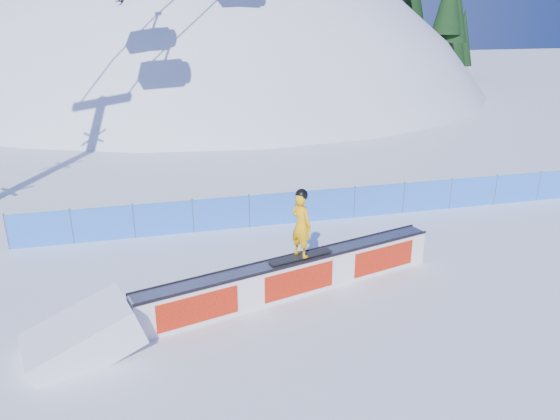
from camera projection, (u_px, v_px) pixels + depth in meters
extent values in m
plane|color=white|center=(377.00, 273.00, 16.27)|extent=(160.00, 160.00, 0.00)
sphere|color=white|center=(215.00, 251.00, 60.73)|extent=(64.00, 64.00, 64.00)
cylinder|color=#362415|center=(402.00, 7.00, 55.38)|extent=(0.50, 0.50, 1.40)
cylinder|color=#362415|center=(419.00, 8.00, 50.86)|extent=(0.50, 0.50, 1.40)
cylinder|color=#362415|center=(416.00, 43.00, 60.96)|extent=(0.50, 0.50, 1.40)
cone|color=black|center=(419.00, 2.00, 59.49)|extent=(3.19, 3.19, 7.25)
cylinder|color=#362415|center=(425.00, 47.00, 59.89)|extent=(0.50, 0.50, 1.40)
cone|color=black|center=(429.00, 11.00, 58.60)|extent=(2.72, 2.72, 6.17)
cylinder|color=#362415|center=(473.00, 79.00, 55.51)|extent=(0.50, 0.50, 1.40)
cone|color=black|center=(478.00, 32.00, 53.94)|extent=(3.45, 3.45, 7.85)
cylinder|color=#362415|center=(456.00, 71.00, 62.53)|extent=(0.50, 0.50, 1.40)
cone|color=black|center=(461.00, 24.00, 60.77)|extent=(3.91, 3.91, 8.90)
cylinder|color=#362415|center=(489.00, 76.00, 57.58)|extent=(0.50, 0.50, 1.40)
cone|color=black|center=(494.00, 33.00, 56.06)|extent=(3.31, 3.31, 7.51)
cube|color=blue|center=(329.00, 205.00, 20.15)|extent=(22.00, 0.03, 1.20)
cylinder|color=#404B74|center=(6.00, 231.00, 17.63)|extent=(0.05, 0.05, 1.30)
cylinder|color=#404B74|center=(72.00, 226.00, 18.09)|extent=(0.05, 0.05, 1.30)
cylinder|color=#404B74|center=(134.00, 220.00, 18.54)|extent=(0.05, 0.05, 1.30)
cylinder|color=#404B74|center=(193.00, 215.00, 19.00)|extent=(0.05, 0.05, 1.30)
cylinder|color=#404B74|center=(249.00, 210.00, 19.45)|extent=(0.05, 0.05, 1.30)
cylinder|color=#404B74|center=(303.00, 206.00, 19.90)|extent=(0.05, 0.05, 1.30)
cylinder|color=#404B74|center=(354.00, 201.00, 20.36)|extent=(0.05, 0.05, 1.30)
cylinder|color=#404B74|center=(403.00, 197.00, 20.81)|extent=(0.05, 0.05, 1.30)
cylinder|color=#404B74|center=(450.00, 193.00, 21.27)|extent=(0.05, 0.05, 1.30)
cylinder|color=#404B74|center=(496.00, 189.00, 21.72)|extent=(0.05, 0.05, 1.30)
cylinder|color=#404B74|center=(539.00, 185.00, 22.18)|extent=(0.05, 0.05, 1.30)
cube|color=white|center=(294.00, 277.00, 14.94)|extent=(8.78, 2.90, 1.01)
cube|color=#9799A5|center=(294.00, 260.00, 14.75)|extent=(8.70, 2.91, 0.04)
cube|color=black|center=(300.00, 264.00, 14.51)|extent=(8.64, 2.40, 0.07)
cube|color=black|center=(289.00, 255.00, 14.99)|extent=(8.64, 2.40, 0.07)
cube|color=red|center=(300.00, 282.00, 14.70)|extent=(8.21, 2.27, 0.76)
cube|color=red|center=(289.00, 273.00, 15.18)|extent=(8.21, 2.27, 0.76)
cube|color=black|center=(301.00, 256.00, 14.83)|extent=(1.88, 0.82, 0.04)
imported|color=#FAAB09|center=(301.00, 225.00, 14.51)|extent=(0.70, 0.79, 1.80)
sphere|color=black|center=(302.00, 195.00, 14.21)|extent=(0.34, 0.34, 0.34)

